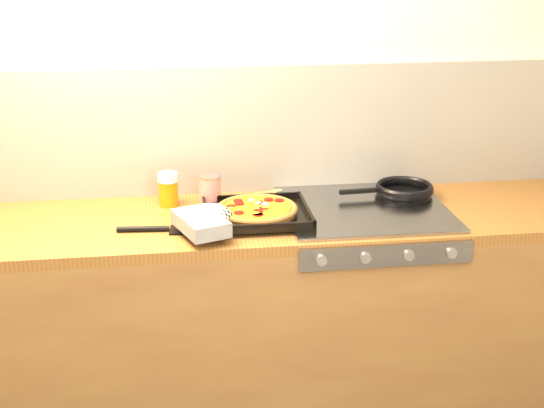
{
  "coord_description": "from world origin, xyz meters",
  "views": [
    {
      "loc": [
        -0.25,
        -1.47,
        1.87
      ],
      "look_at": [
        0.1,
        1.08,
        0.95
      ],
      "focal_mm": 50.0,
      "sensor_mm": 36.0,
      "label": 1
    }
  ],
  "objects": [
    {
      "name": "room_shell",
      "position": [
        0.0,
        1.39,
        1.15
      ],
      "size": [
        3.2,
        3.2,
        3.2
      ],
      "color": "white",
      "rests_on": "ground"
    },
    {
      "name": "counter_run",
      "position": [
        0.0,
        1.1,
        0.45
      ],
      "size": [
        3.2,
        0.62,
        0.9
      ],
      "color": "olive",
      "rests_on": "ground"
    },
    {
      "name": "stovetop",
      "position": [
        0.45,
        1.1,
        0.91
      ],
      "size": [
        0.6,
        0.56,
        0.02
      ],
      "primitive_type": "cube",
      "color": "gray",
      "rests_on": "counter_run"
    },
    {
      "name": "pizza_on_tray",
      "position": [
        -0.02,
        1.02,
        0.94
      ],
      "size": [
        0.49,
        0.43,
        0.06
      ],
      "color": "black",
      "rests_on": "stovetop"
    },
    {
      "name": "frying_pan",
      "position": [
        0.63,
        1.21,
        0.94
      ],
      "size": [
        0.38,
        0.24,
        0.04
      ],
      "color": "black",
      "rests_on": "stovetop"
    },
    {
      "name": "tomato_can",
      "position": [
        -0.11,
        1.24,
        0.96
      ],
      "size": [
        0.1,
        0.1,
        0.12
      ],
      "color": "#AE0E0F",
      "rests_on": "counter_run"
    },
    {
      "name": "juice_glass",
      "position": [
        -0.27,
        1.26,
        0.97
      ],
      "size": [
        0.08,
        0.08,
        0.13
      ],
      "color": "orange",
      "rests_on": "counter_run"
    },
    {
      "name": "wooden_spoon",
      "position": [
        0.07,
        1.3,
        0.91
      ],
      "size": [
        0.29,
        0.14,
        0.02
      ],
      "color": "olive",
      "rests_on": "counter_run"
    },
    {
      "name": "black_spatula",
      "position": [
        -0.3,
        0.99,
        0.91
      ],
      "size": [
        0.28,
        0.09,
        0.02
      ],
      "color": "black",
      "rests_on": "counter_run"
    }
  ]
}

